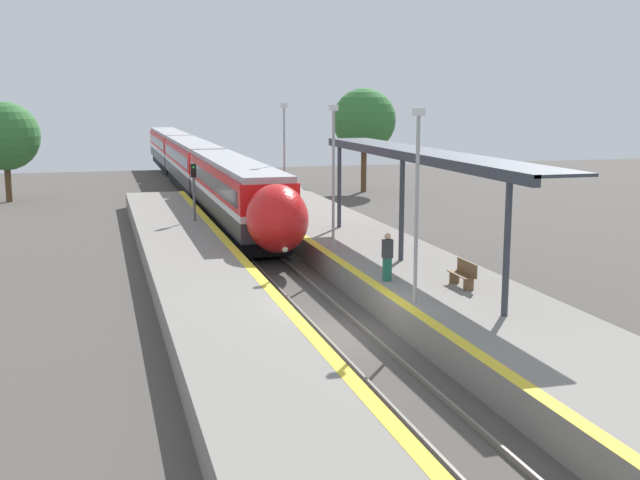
% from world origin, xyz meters
% --- Properties ---
extents(ground_plane, '(120.00, 120.00, 0.00)m').
position_xyz_m(ground_plane, '(0.00, 0.00, 0.00)').
color(ground_plane, '#4C4742').
extents(rail_left, '(0.08, 90.00, 0.15)m').
position_xyz_m(rail_left, '(-0.72, 0.00, 0.07)').
color(rail_left, slate).
rests_on(rail_left, ground_plane).
extents(rail_right, '(0.08, 90.00, 0.15)m').
position_xyz_m(rail_right, '(0.72, 0.00, 0.07)').
color(rail_right, slate).
rests_on(rail_right, ground_plane).
extents(train, '(2.73, 62.89, 3.94)m').
position_xyz_m(train, '(0.00, 39.13, 2.25)').
color(train, black).
rests_on(train, ground_plane).
extents(platform_right, '(5.13, 64.00, 1.00)m').
position_xyz_m(platform_right, '(4.19, 0.00, 0.50)').
color(platform_right, gray).
rests_on(platform_right, ground_plane).
extents(platform_left, '(3.91, 64.00, 1.00)m').
position_xyz_m(platform_left, '(-3.58, 0.00, 0.50)').
color(platform_left, gray).
rests_on(platform_left, ground_plane).
extents(platform_bench, '(0.44, 1.49, 0.89)m').
position_xyz_m(platform_bench, '(4.64, 1.09, 1.46)').
color(platform_bench, brown).
rests_on(platform_bench, platform_right).
extents(person_waiting, '(0.36, 0.22, 1.71)m').
position_xyz_m(person_waiting, '(2.43, 2.63, 1.88)').
color(person_waiting, '#1E604C').
rests_on(person_waiting, platform_right).
extents(railway_signal, '(0.28, 0.28, 3.98)m').
position_xyz_m(railway_signal, '(-2.47, 18.51, 2.46)').
color(railway_signal, '#59595E').
rests_on(railway_signal, ground_plane).
extents(lamppost_near, '(0.36, 0.20, 6.09)m').
position_xyz_m(lamppost_near, '(2.20, -0.52, 4.44)').
color(lamppost_near, '#9E9EA3').
rests_on(lamppost_near, platform_right).
extents(lamppost_mid, '(0.36, 0.20, 6.09)m').
position_xyz_m(lamppost_mid, '(2.20, 8.60, 4.44)').
color(lamppost_mid, '#9E9EA3').
rests_on(lamppost_mid, platform_right).
extents(lamppost_far, '(0.36, 0.20, 6.09)m').
position_xyz_m(lamppost_far, '(2.20, 17.71, 4.44)').
color(lamppost_far, '#9E9EA3').
rests_on(lamppost_far, platform_right).
extents(station_canopy, '(2.02, 19.97, 4.34)m').
position_xyz_m(station_canopy, '(4.79, 5.88, 5.07)').
color(station_canopy, '#333842').
rests_on(station_canopy, platform_right).
extents(background_tree_left, '(4.82, 4.82, 7.08)m').
position_xyz_m(background_tree_left, '(-13.47, 37.33, 4.65)').
color(background_tree_left, brown).
rests_on(background_tree_left, ground_plane).
extents(background_tree_right, '(4.95, 4.95, 8.07)m').
position_xyz_m(background_tree_right, '(12.90, 36.41, 5.58)').
color(background_tree_right, brown).
rests_on(background_tree_right, ground_plane).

